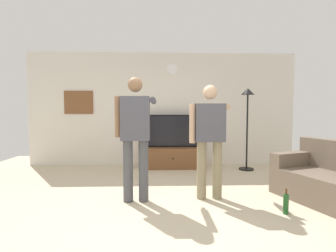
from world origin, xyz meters
TOP-DOWN VIEW (x-y plane):
  - ground_plane at (0.00, 0.00)m, footprint 8.40×8.40m
  - back_wall at (0.00, 2.95)m, footprint 6.40×0.10m
  - tv_stand at (0.22, 2.60)m, footprint 1.29×0.57m
  - television at (0.22, 2.65)m, footprint 1.34×0.07m
  - wall_clock at (0.22, 2.89)m, footprint 0.25×0.03m
  - framed_picture at (-2.01, 2.90)m, footprint 0.68×0.04m
  - floor_lamp at (1.86, 2.32)m, footprint 0.32×0.32m
  - person_standing_nearer_lamp at (-0.43, 0.46)m, footprint 0.59×0.78m
  - person_standing_nearer_couch at (0.66, 0.54)m, footprint 0.61×0.78m
  - beverage_bottle at (1.53, -0.06)m, footprint 0.07×0.07m

SIDE VIEW (x-z plane):
  - ground_plane at x=0.00m, z-range 0.00..0.00m
  - beverage_bottle at x=1.53m, z-range -0.03..0.30m
  - tv_stand at x=0.22m, z-range 0.00..0.47m
  - television at x=0.22m, z-range 0.47..1.22m
  - person_standing_nearer_couch at x=0.66m, z-range 0.12..1.81m
  - person_standing_nearer_lamp at x=-0.43m, z-range 0.12..1.91m
  - floor_lamp at x=1.86m, z-range 0.39..2.20m
  - back_wall at x=0.00m, z-range 0.00..2.70m
  - framed_picture at x=-2.01m, z-range 1.24..1.79m
  - wall_clock at x=0.22m, z-range 2.18..2.43m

